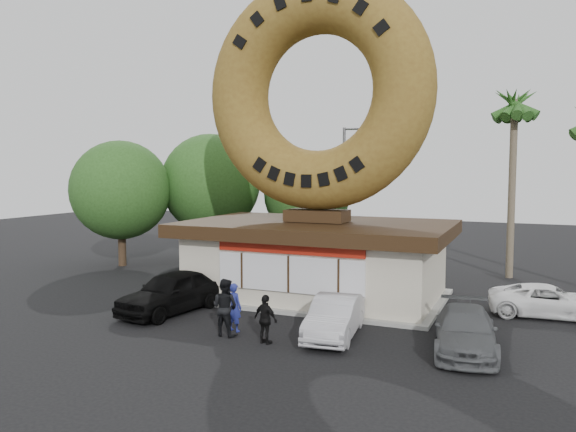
# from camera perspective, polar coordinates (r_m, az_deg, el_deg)

# --- Properties ---
(ground) EXTENTS (90.00, 90.00, 0.00)m
(ground) POSITION_cam_1_polar(r_m,az_deg,el_deg) (19.25, -3.45, -11.95)
(ground) COLOR black
(ground) RESTS_ON ground
(donut_shop) EXTENTS (11.20, 7.20, 3.80)m
(donut_shop) POSITION_cam_1_polar(r_m,az_deg,el_deg) (24.22, 2.94, -4.17)
(donut_shop) COLOR beige
(donut_shop) RESTS_ON ground
(giant_donut) EXTENTS (9.86, 2.51, 9.86)m
(giant_donut) POSITION_cam_1_polar(r_m,az_deg,el_deg) (24.14, 3.03, 12.38)
(giant_donut) COLOR olive
(giant_donut) RESTS_ON donut_shop
(tree_west) EXTENTS (6.00, 6.00, 7.65)m
(tree_west) POSITION_cam_1_polar(r_m,az_deg,el_deg) (34.43, -7.86, 3.28)
(tree_west) COLOR #473321
(tree_west) RESTS_ON ground
(tree_mid) EXTENTS (5.20, 5.20, 6.63)m
(tree_mid) POSITION_cam_1_polar(r_m,az_deg,el_deg) (33.81, 1.93, 2.24)
(tree_mid) COLOR #473321
(tree_mid) RESTS_ON ground
(tree_far) EXTENTS (5.60, 5.60, 7.14)m
(tree_far) POSITION_cam_1_polar(r_m,az_deg,el_deg) (33.22, -16.63, 2.53)
(tree_far) COLOR #473321
(tree_far) RESTS_ON ground
(palm_near) EXTENTS (2.60, 2.60, 9.75)m
(palm_near) POSITION_cam_1_polar(r_m,az_deg,el_deg) (30.58, 22.03, 9.85)
(palm_near) COLOR #726651
(palm_near) RESTS_ON ground
(street_lamp) EXTENTS (2.11, 0.20, 8.00)m
(street_lamp) POSITION_cam_1_polar(r_m,az_deg,el_deg) (34.02, 5.92, 3.01)
(street_lamp) COLOR #59595E
(street_lamp) RESTS_ON ground
(person_left) EXTENTS (0.68, 0.52, 1.67)m
(person_left) POSITION_cam_1_polar(r_m,az_deg,el_deg) (19.50, -5.50, -9.21)
(person_left) COLOR navy
(person_left) RESTS_ON ground
(person_center) EXTENTS (0.99, 0.81, 1.92)m
(person_center) POSITION_cam_1_polar(r_m,az_deg,el_deg) (19.01, -6.42, -9.19)
(person_center) COLOR black
(person_center) RESTS_ON ground
(person_right) EXTENTS (1.00, 0.65, 1.58)m
(person_right) POSITION_cam_1_polar(r_m,az_deg,el_deg) (18.10, -2.29, -10.45)
(person_right) COLOR black
(person_right) RESTS_ON ground
(car_black) EXTENTS (2.63, 4.97, 1.61)m
(car_black) POSITION_cam_1_polar(r_m,az_deg,el_deg) (22.33, -11.76, -7.55)
(car_black) COLOR black
(car_black) RESTS_ON ground
(car_silver) EXTENTS (1.88, 4.17, 1.33)m
(car_silver) POSITION_cam_1_polar(r_m,az_deg,el_deg) (18.92, 4.76, -10.18)
(car_silver) COLOR #BBB9BF
(car_silver) RESTS_ON ground
(car_grey) EXTENTS (2.35, 4.61, 1.28)m
(car_grey) POSITION_cam_1_polar(r_m,az_deg,el_deg) (18.26, 17.57, -11.02)
(car_grey) COLOR #5C5E61
(car_grey) RESTS_ON ground
(car_white) EXTENTS (4.45, 2.31, 1.20)m
(car_white) POSITION_cam_1_polar(r_m,az_deg,el_deg) (23.42, 25.00, -7.85)
(car_white) COLOR white
(car_white) RESTS_ON ground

